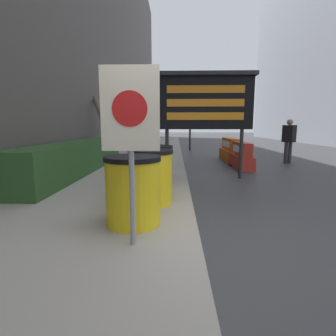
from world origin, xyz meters
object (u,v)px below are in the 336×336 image
(barrel_drum_back, at_px, (154,168))
(jersey_barrier_red_striped, at_px, (242,157))
(message_board, at_px, (205,102))
(traffic_light_near_curb, at_px, (191,96))
(barrel_drum_foreground, at_px, (133,190))
(pedestrian_worker, at_px, (289,137))
(jersey_barrier_orange_far, at_px, (230,151))
(barrel_drum_middle, at_px, (151,177))
(warning_sign, at_px, (130,123))
(traffic_cone_near, at_px, (236,156))

(barrel_drum_back, height_order, jersey_barrier_red_striped, barrel_drum_back)
(message_board, bearing_deg, traffic_light_near_curb, 89.54)
(barrel_drum_foreground, distance_m, pedestrian_worker, 8.73)
(traffic_light_near_curb, bearing_deg, barrel_drum_back, -96.87)
(traffic_light_near_curb, bearing_deg, barrel_drum_foreground, -96.43)
(barrel_drum_back, bearing_deg, barrel_drum_foreground, -93.90)
(jersey_barrier_orange_far, bearing_deg, barrel_drum_foreground, -110.00)
(message_board, bearing_deg, barrel_drum_foreground, -108.65)
(barrel_drum_middle, distance_m, traffic_light_near_curb, 11.99)
(jersey_barrier_orange_far, distance_m, pedestrian_worker, 2.34)
(warning_sign, xyz_separation_m, traffic_cone_near, (2.69, 6.99, -1.10))
(barrel_drum_middle, relative_size, message_board, 0.32)
(jersey_barrier_red_striped, distance_m, traffic_light_near_curb, 7.45)
(barrel_drum_foreground, distance_m, jersey_barrier_red_striped, 6.50)
(traffic_light_near_curb, bearing_deg, message_board, -90.46)
(jersey_barrier_orange_far, xyz_separation_m, traffic_cone_near, (-0.08, -1.51, -0.04))
(warning_sign, height_order, traffic_light_near_curb, traffic_light_near_curb)
(warning_sign, xyz_separation_m, message_board, (1.25, 4.61, 0.62))
(barrel_drum_middle, relative_size, jersey_barrier_orange_far, 0.45)
(message_board, distance_m, pedestrian_worker, 4.95)
(barrel_drum_foreground, bearing_deg, pedestrian_worker, 54.99)
(warning_sign, distance_m, jersey_barrier_orange_far, 9.00)
(barrel_drum_foreground, relative_size, warning_sign, 0.48)
(barrel_drum_foreground, bearing_deg, message_board, 71.35)
(barrel_drum_middle, distance_m, jersey_barrier_orange_far, 7.45)
(warning_sign, relative_size, traffic_light_near_curb, 0.42)
(message_board, xyz_separation_m, traffic_light_near_curb, (0.07, 8.57, 1.14))
(barrel_drum_back, relative_size, traffic_cone_near, 1.16)
(barrel_drum_middle, height_order, jersey_barrier_red_striped, barrel_drum_middle)
(pedestrian_worker, bearing_deg, warning_sign, -65.01)
(barrel_drum_back, distance_m, message_board, 2.86)
(barrel_drum_foreground, distance_m, barrel_drum_middle, 0.95)
(jersey_barrier_orange_far, bearing_deg, warning_sign, -108.07)
(barrel_drum_foreground, bearing_deg, traffic_light_near_curb, 83.57)
(warning_sign, relative_size, message_board, 0.66)
(barrel_drum_foreground, bearing_deg, warning_sign, -81.55)
(message_board, xyz_separation_m, jersey_barrier_red_striped, (1.52, 1.84, -1.71))
(barrel_drum_foreground, relative_size, jersey_barrier_orange_far, 0.45)
(traffic_light_near_curb, relative_size, pedestrian_worker, 2.60)
(barrel_drum_back, xyz_separation_m, jersey_barrier_red_striped, (2.74, 3.96, -0.22))
(jersey_barrier_red_striped, bearing_deg, barrel_drum_middle, -119.05)
(warning_sign, xyz_separation_m, pedestrian_worker, (4.91, 7.77, -0.46))
(jersey_barrier_red_striped, distance_m, jersey_barrier_orange_far, 2.04)
(jersey_barrier_orange_far, xyz_separation_m, traffic_light_near_curb, (-1.45, 4.69, 2.82))
(barrel_drum_foreground, relative_size, message_board, 0.32)
(barrel_drum_foreground, xyz_separation_m, jersey_barrier_orange_far, (2.86, 7.87, -0.20))
(pedestrian_worker, bearing_deg, traffic_light_near_curb, -179.20)
(barrel_drum_back, xyz_separation_m, jersey_barrier_orange_far, (2.74, 6.00, -0.20))
(traffic_cone_near, xyz_separation_m, traffic_light_near_curb, (-1.37, 6.20, 2.86))
(warning_sign, bearing_deg, traffic_cone_near, 68.94)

